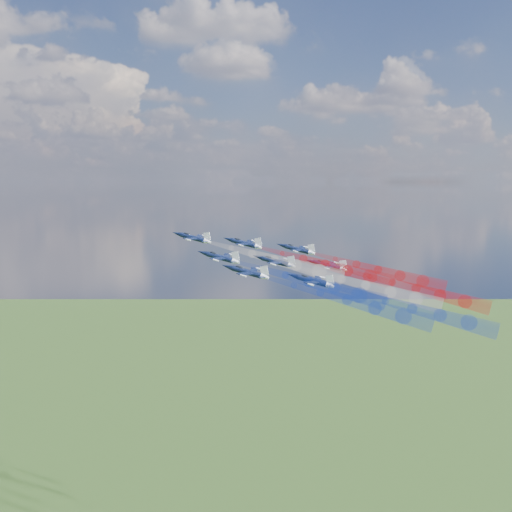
{
  "coord_description": "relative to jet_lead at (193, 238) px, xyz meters",
  "views": [
    {
      "loc": [
        -42.04,
        -162.96,
        188.14
      ],
      "look_at": [
        -5.02,
        8.68,
        167.13
      ],
      "focal_mm": 43.48,
      "sensor_mm": 36.0,
      "label": 1
    }
  ],
  "objects": [
    {
      "name": "trail_outer_left",
      "position": [
        30.91,
        -46.71,
        -11.15
      ],
      "size": [
        35.91,
        26.27,
        12.61
      ],
      "primitive_type": null,
      "rotation": [
        0.2,
        -0.04,
        0.97
      ],
      "color": "#1738C3"
    },
    {
      "name": "trail_lead",
      "position": [
        21.14,
        -14.19,
        -5.25
      ],
      "size": [
        35.91,
        26.27,
        12.61
      ],
      "primitive_type": null,
      "rotation": [
        0.2,
        -0.04,
        0.97
      ],
      "color": "white"
    },
    {
      "name": "trail_outer_right",
      "position": [
        54.36,
        -10.11,
        -9.84
      ],
      "size": [
        35.91,
        26.27,
        12.61
      ],
      "primitive_type": null,
      "rotation": [
        0.2,
        -0.04,
        0.97
      ],
      "color": "red"
    },
    {
      "name": "jet_inner_left",
      "position": [
        5.58,
        -15.77,
        -4.1
      ],
      "size": [
        17.26,
        16.48,
        6.52
      ],
      "primitive_type": null,
      "rotation": [
        0.2,
        -0.04,
        0.97
      ],
      "color": "black"
    },
    {
      "name": "jet_inner_right",
      "position": [
        15.64,
        1.49,
        -2.09
      ],
      "size": [
        17.26,
        16.48,
        6.52
      ],
      "primitive_type": null,
      "rotation": [
        0.2,
        -0.04,
        0.97
      ],
      "color": "black"
    },
    {
      "name": "jet_lead",
      "position": [
        0.0,
        0.0,
        0.0
      ],
      "size": [
        17.26,
        16.48,
        6.52
      ],
      "primitive_type": null,
      "rotation": [
        0.2,
        -0.04,
        0.97
      ],
      "color": "black"
    },
    {
      "name": "trail_inner_left",
      "position": [
        26.73,
        -29.96,
        -9.34
      ],
      "size": [
        35.91,
        26.27,
        12.61
      ],
      "primitive_type": null,
      "rotation": [
        0.2,
        -0.04,
        0.97
      ],
      "color": "#1738C3"
    },
    {
      "name": "trail_rear_left",
      "position": [
        48.5,
        -44.91,
        -14.25
      ],
      "size": [
        35.91,
        26.27,
        12.61
      ],
      "primitive_type": null,
      "rotation": [
        0.2,
        -0.04,
        0.97
      ],
      "color": "#1738C3"
    },
    {
      "name": "trail_inner_right",
      "position": [
        36.79,
        -12.7,
        -7.33
      ],
      "size": [
        35.91,
        26.27,
        12.61
      ],
      "primitive_type": null,
      "rotation": [
        0.2,
        -0.04,
        0.97
      ],
      "color": "red"
    },
    {
      "name": "trail_center_third",
      "position": [
        42.57,
        -29.37,
        -11.02
      ],
      "size": [
        35.91,
        26.27,
        12.61
      ],
      "primitive_type": null,
      "rotation": [
        0.2,
        -0.04,
        0.97
      ],
      "color": "white"
    },
    {
      "name": "jet_center_third",
      "position": [
        21.43,
        -15.18,
        -5.77
      ],
      "size": [
        17.26,
        16.48,
        6.52
      ],
      "primitive_type": null,
      "rotation": [
        0.2,
        -0.04,
        0.97
      ],
      "color": "black"
    },
    {
      "name": "jet_outer_right",
      "position": [
        33.21,
        4.08,
        -4.59
      ],
      "size": [
        17.26,
        16.48,
        6.52
      ],
      "primitive_type": null,
      "rotation": [
        0.2,
        -0.04,
        0.97
      ],
      "color": "black"
    },
    {
      "name": "jet_rear_left",
      "position": [
        27.36,
        -30.72,
        -9.0
      ],
      "size": [
        17.26,
        16.48,
        6.52
      ],
      "primitive_type": null,
      "rotation": [
        0.2,
        -0.04,
        0.97
      ],
      "color": "black"
    },
    {
      "name": "jet_rear_right",
      "position": [
        38.38,
        -10.47,
        -8.01
      ],
      "size": [
        17.26,
        16.48,
        6.52
      ],
      "primitive_type": null,
      "rotation": [
        0.2,
        -0.04,
        0.97
      ],
      "color": "black"
    },
    {
      "name": "jet_outer_left",
      "position": [
        9.76,
        -32.52,
        -5.91
      ],
      "size": [
        17.26,
        16.48,
        6.52
      ],
      "primitive_type": null,
      "rotation": [
        0.2,
        -0.04,
        0.97
      ],
      "color": "black"
    },
    {
      "name": "trail_rear_right",
      "position": [
        59.53,
        -24.66,
        -13.25
      ],
      "size": [
        35.91,
        26.27,
        12.61
      ],
      "primitive_type": null,
      "rotation": [
        0.2,
        -0.04,
        0.97
      ],
      "color": "red"
    }
  ]
}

